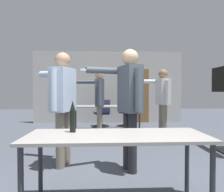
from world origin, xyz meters
TOP-DOWN VIEW (x-y plane):
  - back_wall at (0.03, 6.13)m, footprint 5.65×0.12m
  - conference_table_near at (-0.08, 0.50)m, footprint 1.81×0.66m
  - conference_table_far at (-0.11, 4.53)m, footprint 2.04×0.74m
  - person_near_casual at (-0.87, 1.71)m, footprint 0.76×0.82m
  - person_far_watching at (-0.32, 3.39)m, footprint 0.79×0.58m
  - person_left_plaid at (1.33, 3.62)m, footprint 0.84×0.68m
  - person_center_tall at (0.17, 1.45)m, footprint 0.92×0.58m
  - office_chair_far_right at (0.70, 5.24)m, footprint 0.66×0.63m
  - office_chair_near_pushed at (-0.24, 5.22)m, footprint 0.57×0.62m
  - beer_bottle at (-0.54, 0.63)m, footprint 0.06×0.06m

SIDE VIEW (x-z plane):
  - office_chair_near_pushed at x=-0.24m, z-range -0.03..0.89m
  - office_chair_far_right at x=0.70m, z-range -0.02..0.93m
  - conference_table_near at x=-0.08m, z-range 0.30..1.06m
  - conference_table_far at x=-0.11m, z-range 0.31..1.07m
  - beer_bottle at x=-0.54m, z-range 0.75..1.09m
  - person_far_watching at x=-0.32m, z-range 0.19..1.91m
  - person_left_plaid at x=1.33m, z-range 0.18..1.94m
  - person_near_casual at x=-0.87m, z-range 0.19..2.00m
  - person_center_tall at x=0.17m, z-range 0.20..2.02m
  - back_wall at x=0.03m, z-range -0.01..2.70m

